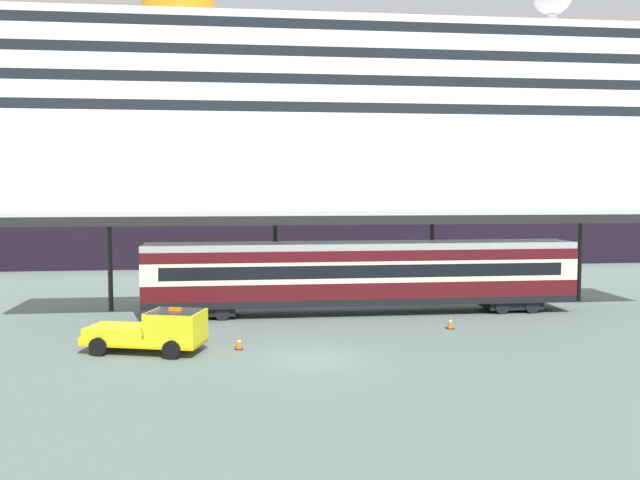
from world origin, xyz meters
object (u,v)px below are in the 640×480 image
(service_truck, at_px, (156,330))
(traffic_cone_far, at_px, (147,328))
(traffic_cone_mid, at_px, (450,322))
(quay_bollard, at_px, (101,339))
(cruise_ship, at_px, (169,153))
(train_carriage, at_px, (362,274))
(traffic_cone_near, at_px, (239,342))

(service_truck, bearing_deg, traffic_cone_far, 103.08)
(traffic_cone_mid, height_order, quay_bollard, quay_bollard)
(cruise_ship, height_order, train_carriage, cruise_ship)
(cruise_ship, xyz_separation_m, service_truck, (3.92, -46.28, -10.01))
(service_truck, bearing_deg, quay_bollard, 164.04)
(cruise_ship, bearing_deg, traffic_cone_mid, -66.93)
(cruise_ship, distance_m, traffic_cone_mid, 47.90)
(cruise_ship, xyz_separation_m, traffic_cone_far, (3.05, -42.52, -10.69))
(traffic_cone_far, distance_m, quay_bollard, 3.46)
(service_truck, xyz_separation_m, traffic_cone_far, (-0.87, 3.76, -0.68))
(cruise_ship, relative_size, traffic_cone_mid, 225.29)
(traffic_cone_mid, bearing_deg, service_truck, -167.00)
(quay_bollard, bearing_deg, service_truck, -15.96)
(train_carriage, distance_m, traffic_cone_mid, 6.31)
(service_truck, height_order, traffic_cone_far, service_truck)
(train_carriage, height_order, traffic_cone_near, train_carriage)
(cruise_ship, height_order, service_truck, cruise_ship)
(cruise_ship, distance_m, quay_bollard, 46.78)
(cruise_ship, distance_m, train_carriage, 41.86)
(cruise_ship, xyz_separation_m, train_carriage, (14.57, -38.26, -8.68))
(traffic_cone_near, distance_m, traffic_cone_mid, 11.22)
(quay_bollard, bearing_deg, traffic_cone_near, -5.31)
(traffic_cone_near, bearing_deg, service_truck, -177.68)
(traffic_cone_near, xyz_separation_m, traffic_cone_far, (-4.49, 3.62, -0.02))
(traffic_cone_mid, bearing_deg, quay_bollard, -171.22)
(traffic_cone_near, bearing_deg, cruise_ship, 99.28)
(traffic_cone_near, relative_size, traffic_cone_far, 1.05)
(train_carriage, height_order, quay_bollard, train_carriage)
(traffic_cone_near, bearing_deg, train_carriage, 48.18)
(service_truck, relative_size, traffic_cone_far, 8.92)
(quay_bollard, bearing_deg, train_carriage, 29.05)
(service_truck, bearing_deg, cruise_ship, 94.84)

